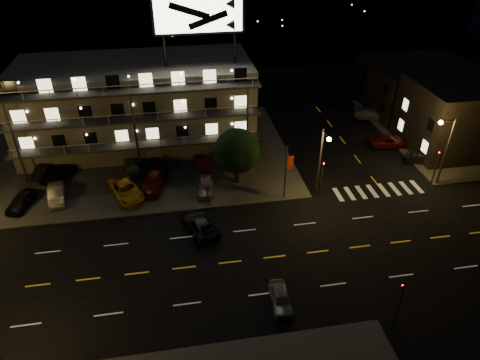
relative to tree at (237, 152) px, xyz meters
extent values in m
plane|color=black|center=(-0.60, -12.30, -3.95)|extent=(140.00, 140.00, 0.00)
cube|color=#363533|center=(-14.60, 7.70, -3.88)|extent=(44.00, 24.00, 0.15)
cube|color=#363533|center=(29.40, 7.70, -3.88)|extent=(16.00, 24.00, 0.15)
cube|color=gray|center=(-10.60, 11.70, 1.05)|extent=(28.00, 12.00, 10.00)
cube|color=gray|center=(-10.60, 11.70, 6.30)|extent=(28.00, 12.00, 0.50)
cube|color=#363533|center=(-10.60, 4.80, -0.80)|extent=(28.00, 1.80, 0.25)
cube|color=#363533|center=(-10.60, 4.80, 2.40)|extent=(28.00, 1.80, 0.25)
cube|color=#363533|center=(-10.60, 4.80, 5.60)|extent=(28.00, 1.80, 0.25)
cylinder|color=black|center=(-6.60, 9.70, 8.30)|extent=(0.36, 0.36, 3.50)
cylinder|color=black|center=(1.40, 9.70, 8.30)|extent=(0.36, 0.36, 3.50)
cube|color=black|center=(-2.60, 9.70, 12.05)|extent=(10.20, 0.50, 4.20)
cube|color=white|center=(-2.60, 9.40, 12.05)|extent=(9.60, 0.06, 3.60)
cube|color=black|center=(29.40, 3.70, 0.30)|extent=(14.00, 10.00, 8.50)
cube|color=black|center=(29.40, 15.70, -0.45)|extent=(14.00, 12.00, 7.00)
cylinder|color=#2D2D30|center=(7.90, -4.00, 0.05)|extent=(0.20, 0.20, 8.00)
cylinder|color=#2D2D30|center=(7.90, -4.80, 3.85)|extent=(0.12, 1.80, 0.12)
sphere|color=#FFB63F|center=(7.90, -5.60, 3.75)|extent=(0.44, 0.44, 0.44)
cylinder|color=#2D2D30|center=(21.90, -4.00, 0.05)|extent=(0.20, 0.20, 8.00)
cylinder|color=#2D2D30|center=(21.10, -4.00, 3.85)|extent=(1.80, 0.12, 0.12)
sphere|color=#FFB63F|center=(20.30, -4.00, 3.75)|extent=(0.44, 0.44, 0.44)
cylinder|color=#2D2D30|center=(8.40, -3.80, -2.15)|extent=(0.14, 0.14, 3.60)
imported|color=black|center=(8.40, -3.80, 0.15)|extent=(0.20, 0.16, 1.00)
sphere|color=#FF0C0C|center=(8.40, -3.92, 0.05)|extent=(0.14, 0.14, 0.14)
cylinder|color=#2D2D30|center=(8.40, -20.80, -2.15)|extent=(0.14, 0.14, 3.60)
imported|color=black|center=(8.40, -20.80, 0.15)|extent=(0.20, 0.16, 1.00)
sphere|color=#FF0C0C|center=(8.40, -20.68, 0.05)|extent=(0.14, 0.14, 0.14)
cylinder|color=#2D2D30|center=(21.40, -3.80, -2.15)|extent=(0.14, 0.14, 3.60)
imported|color=black|center=(21.40, -3.80, 0.15)|extent=(0.16, 0.20, 1.00)
sphere|color=#FF0C0C|center=(21.28, -3.80, 0.05)|extent=(0.14, 0.14, 0.14)
cylinder|color=#2D2D30|center=(4.40, -3.90, -0.75)|extent=(0.16, 0.16, 6.40)
cube|color=#A5240B|center=(4.85, -3.90, 0.45)|extent=(0.60, 0.04, 1.60)
cylinder|color=#2D2D30|center=(-3.60, -3.70, -2.85)|extent=(0.08, 0.08, 2.20)
cylinder|color=#A5240B|center=(-3.60, -3.75, -1.80)|extent=(0.91, 0.04, 0.91)
cylinder|color=black|center=(0.05, -0.01, -2.67)|extent=(0.47, 0.47, 2.26)
sphere|color=black|center=(0.05, -0.01, 0.15)|extent=(4.89, 4.89, 4.89)
sphere|color=black|center=(-1.08, 0.37, -0.41)|extent=(3.01, 3.01, 3.01)
sphere|color=black|center=(1.08, -0.39, -0.23)|extent=(2.82, 2.82, 2.82)
imported|color=black|center=(-22.44, -0.91, -3.11)|extent=(2.76, 4.37, 1.38)
imported|color=gray|center=(-19.12, -0.21, -3.09)|extent=(2.24, 4.52, 1.43)
imported|color=#C09312|center=(-12.00, -0.78, -3.03)|extent=(4.48, 6.11, 1.54)
imported|color=#58100C|center=(-9.10, 0.40, -3.04)|extent=(3.42, 5.63, 1.53)
imported|color=gray|center=(-3.60, -1.35, -3.11)|extent=(2.19, 4.24, 1.38)
imported|color=black|center=(-21.26, 5.18, -3.14)|extent=(2.49, 4.26, 1.33)
imported|color=black|center=(-19.61, 4.23, -3.14)|extent=(3.95, 5.24, 1.32)
imported|color=gray|center=(-11.52, 4.42, -3.12)|extent=(2.27, 4.81, 1.36)
imported|color=black|center=(-8.64, 4.16, -3.11)|extent=(2.74, 4.34, 1.38)
imported|color=#58100C|center=(-3.55, 3.75, -3.16)|extent=(1.88, 4.03, 1.28)
imported|color=black|center=(22.45, 0.53, -3.34)|extent=(3.93, 2.57, 1.22)
imported|color=#58100C|center=(20.60, 5.22, -3.23)|extent=(5.43, 3.02, 1.44)
imported|color=gray|center=(21.78, 13.27, -3.24)|extent=(5.30, 3.88, 1.43)
imported|color=black|center=(18.64, 19.70, -3.28)|extent=(4.23, 2.79, 1.34)
imported|color=gray|center=(0.61, -17.49, -3.33)|extent=(1.67, 3.74, 1.25)
imported|color=black|center=(-4.78, -7.52, -3.24)|extent=(3.89, 5.61, 1.42)
camera|label=1|loc=(-6.29, -39.35, 22.58)|focal=32.00mm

